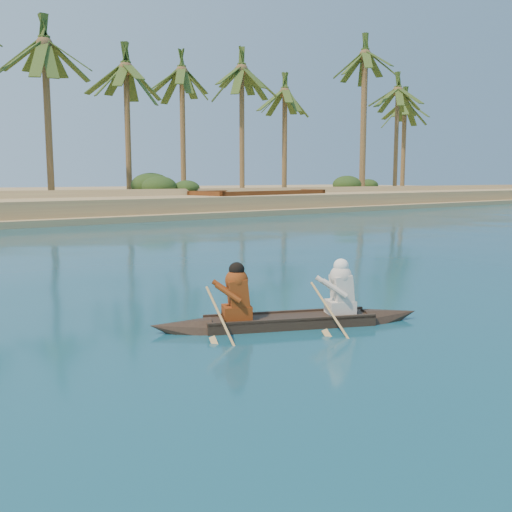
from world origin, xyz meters
TOP-DOWN VIEW (x-y plane):
  - ground at (0.00, 0.00)m, footprint 160.00×160.00m
  - canoe at (1.73, -0.68)m, footprint 4.58×2.50m
  - barge_right at (22.16, 27.00)m, footprint 11.76×5.47m

SIDE VIEW (x-z plane):
  - ground at x=0.00m, z-range 0.00..0.00m
  - canoe at x=1.73m, z-range -0.40..0.90m
  - barge_right at x=22.16m, z-range -0.28..1.60m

